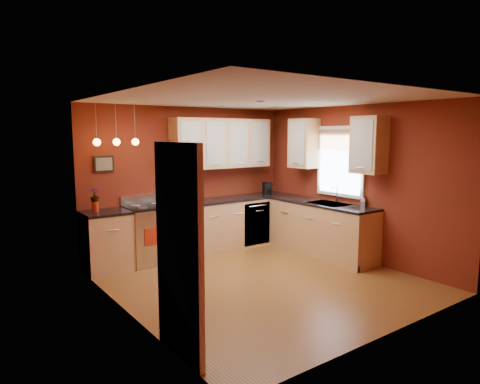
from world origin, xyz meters
TOP-DOWN VIEW (x-y plane):
  - floor at (0.00, 0.00)m, footprint 4.20×4.20m
  - ceiling at (0.00, 0.00)m, footprint 4.00×4.20m
  - wall_back at (0.00, 2.10)m, footprint 4.00×0.02m
  - wall_front at (0.00, -2.10)m, footprint 4.00×0.02m
  - wall_left at (-2.00, 0.00)m, footprint 0.02×4.20m
  - wall_right at (2.00, 0.00)m, footprint 0.02×4.20m
  - base_cabinets_back_left at (-1.65, 1.80)m, footprint 0.70×0.60m
  - base_cabinets_back_right at (0.73, 1.80)m, footprint 2.54×0.60m
  - base_cabinets_right at (1.70, 0.45)m, footprint 0.60×2.10m
  - counter_back_left at (-1.65, 1.80)m, footprint 0.70×0.62m
  - counter_back_right at (0.73, 1.80)m, footprint 2.54×0.62m
  - counter_right at (1.70, 0.45)m, footprint 0.62×2.10m
  - gas_range at (-0.92, 1.80)m, footprint 0.76×0.64m
  - dishwasher_front at (1.10, 1.51)m, footprint 0.60×0.02m
  - sink at (1.70, 0.30)m, footprint 0.50×0.70m
  - window at (1.97, 0.30)m, footprint 0.06×1.02m
  - door_left_wall at (-1.97, -1.20)m, footprint 0.12×0.82m
  - upper_cabinets_back at (0.60, 1.93)m, footprint 2.00×0.35m
  - upper_cabinets_right at (1.82, 0.32)m, footprint 0.35×1.95m
  - wall_picture at (-1.55, 2.08)m, footprint 0.32×0.03m
  - pendant_lights at (-1.45, 1.75)m, footprint 0.71×0.11m
  - red_canister at (-0.06, 1.80)m, footprint 0.13×0.13m
  - red_vase at (-1.79, 1.84)m, footprint 0.10×0.10m
  - flowers at (-1.79, 1.84)m, footprint 0.13×0.13m
  - coffee_maker at (1.58, 1.79)m, footprint 0.20×0.20m
  - soap_pump at (1.95, -0.23)m, footprint 0.12×0.12m
  - dish_towel at (-1.06, 1.47)m, footprint 0.21×0.01m

SIDE VIEW (x-z plane):
  - floor at x=0.00m, z-range 0.00..0.00m
  - base_cabinets_back_left at x=-1.65m, z-range 0.00..0.90m
  - base_cabinets_back_right at x=0.73m, z-range 0.00..0.90m
  - base_cabinets_right at x=1.70m, z-range 0.00..0.90m
  - dishwasher_front at x=1.10m, z-range 0.05..0.85m
  - gas_range at x=-0.92m, z-range -0.07..1.04m
  - dish_towel at x=-1.06m, z-range 0.38..0.66m
  - sink at x=1.70m, z-range 0.75..1.08m
  - counter_back_left at x=-1.65m, z-range 0.90..0.94m
  - counter_back_right at x=0.73m, z-range 0.90..0.94m
  - counter_right at x=1.70m, z-range 0.90..0.94m
  - red_vase at x=-1.79m, z-range 0.94..1.10m
  - door_left_wall at x=-1.97m, z-range 0.00..2.05m
  - soap_pump at x=1.95m, z-range 0.94..1.14m
  - red_canister at x=-0.06m, z-range 0.94..1.14m
  - coffee_maker at x=1.58m, z-range 0.93..1.17m
  - flowers at x=-1.79m, z-range 1.08..1.31m
  - wall_back at x=0.00m, z-range 0.00..2.60m
  - wall_front at x=0.00m, z-range 0.00..2.60m
  - wall_left at x=-2.00m, z-range 0.00..2.60m
  - wall_right at x=2.00m, z-range 0.00..2.60m
  - wall_picture at x=-1.55m, z-range 1.52..1.78m
  - window at x=1.97m, z-range 1.08..2.30m
  - upper_cabinets_back at x=0.60m, z-range 1.50..2.40m
  - upper_cabinets_right at x=1.82m, z-range 1.50..2.40m
  - pendant_lights at x=-1.45m, z-range 1.68..2.34m
  - ceiling at x=0.00m, z-range 2.59..2.61m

